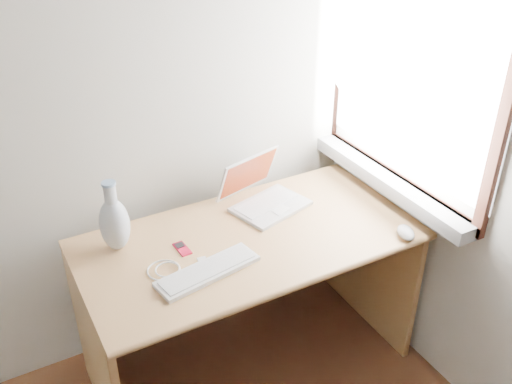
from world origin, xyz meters
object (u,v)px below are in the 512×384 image
laptop (266,194)px  vase (114,222)px  external_keyboard (208,271)px  desk (240,266)px

laptop → vase: vase is taller
laptop → external_keyboard: laptop is taller
desk → vase: size_ratio=4.60×
external_keyboard → desk: bearing=31.8°
laptop → external_keyboard: (-0.42, -0.31, -0.04)m
desk → laptop: laptop is taller
desk → vase: 0.58m
laptop → vase: 0.66m
desk → vase: (-0.48, 0.10, 0.32)m
laptop → vase: (-0.66, -0.01, 0.07)m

